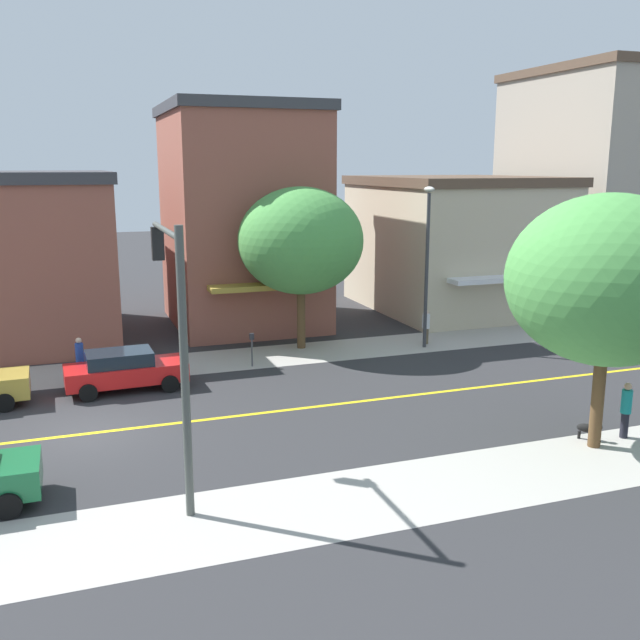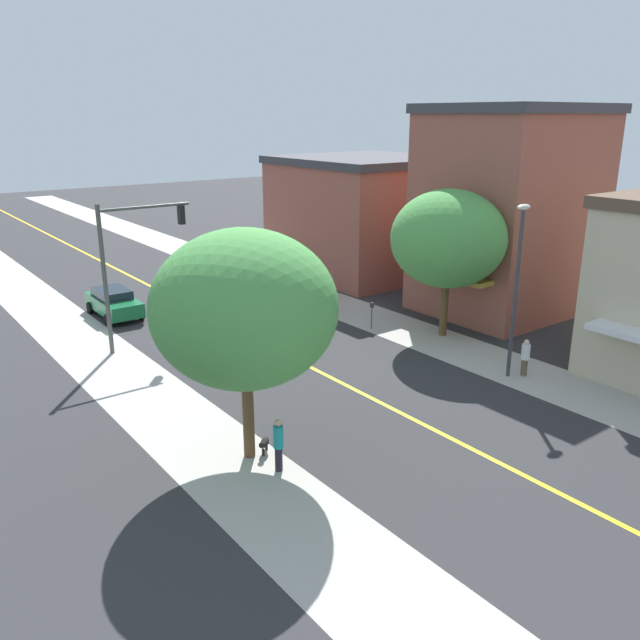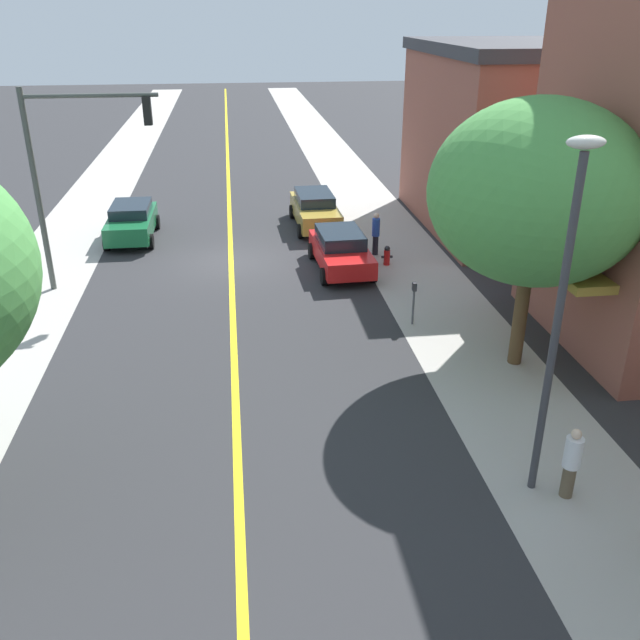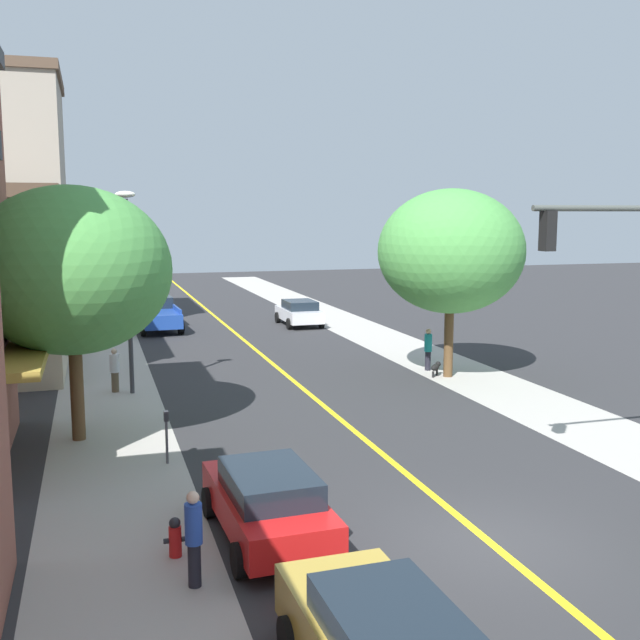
{
  "view_description": "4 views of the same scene",
  "coord_description": "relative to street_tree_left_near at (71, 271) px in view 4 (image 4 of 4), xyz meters",
  "views": [
    {
      "loc": [
        22.07,
        -0.32,
        8.16
      ],
      "look_at": [
        -2.65,
        8.51,
        2.44
      ],
      "focal_mm": 40.03,
      "sensor_mm": 36.0,
      "label": 1
    },
    {
      "loc": [
        15.47,
        30.23,
        10.57
      ],
      "look_at": [
        -0.25,
        9.36,
        2.22
      ],
      "focal_mm": 36.16,
      "sensor_mm": 36.0,
      "label": 2
    },
    {
      "loc": [
        -0.21,
        25.75,
        9.18
      ],
      "look_at": [
        -2.09,
        11.31,
        2.49
      ],
      "focal_mm": 38.38,
      "sensor_mm": 36.0,
      "label": 3
    },
    {
      "loc": [
        -7.32,
        -12.53,
        6.46
      ],
      "look_at": [
        0.52,
        13.21,
        2.62
      ],
      "focal_mm": 42.03,
      "sensor_mm": 36.0,
      "label": 4
    }
  ],
  "objects": [
    {
      "name": "road_centerline_stripe",
      "position": [
        7.88,
        -9.47,
        -4.88
      ],
      "size": [
        0.2,
        126.0,
        0.0
      ],
      "primitive_type": "cube",
      "color": "yellow",
      "rests_on": "ground"
    },
    {
      "name": "street_tree_right_corner",
      "position": [
        13.99,
        4.53,
        0.11
      ],
      "size": [
        5.72,
        5.72,
        7.43
      ],
      "color": "brown",
      "rests_on": "ground"
    },
    {
      "name": "fire_hydrant",
      "position": [
        1.85,
        -8.34,
        -4.5
      ],
      "size": [
        0.44,
        0.24,
        0.78
      ],
      "color": "red",
      "rests_on": "ground"
    },
    {
      "name": "small_dog",
      "position": [
        13.54,
        4.71,
        -4.51
      ],
      "size": [
        0.65,
        0.64,
        0.56
      ],
      "rotation": [
        0.0,
        0.0,
        0.76
      ],
      "color": "black",
      "rests_on": "ground"
    },
    {
      "name": "street_lamp",
      "position": [
        1.77,
        5.35,
        -0.47
      ],
      "size": [
        0.7,
        0.36,
        7.24
      ],
      "color": "#38383D",
      "rests_on": "ground"
    },
    {
      "name": "blue_pickup_truck",
      "position": [
        3.93,
        20.54,
        -3.98
      ],
      "size": [
        2.47,
        5.93,
        1.77
      ],
      "rotation": [
        0.0,
        0.0,
        1.61
      ],
      "color": "#1E429E",
      "rests_on": "ground"
    },
    {
      "name": "street_tree_left_near",
      "position": [
        0.0,
        0.0,
        0.0
      ],
      "size": [
        5.57,
        5.57,
        7.25
      ],
      "color": "brown",
      "rests_on": "ground"
    },
    {
      "name": "ground_plane",
      "position": [
        7.88,
        -9.47,
        -4.88
      ],
      "size": [
        140.0,
        140.0,
        0.0
      ],
      "primitive_type": "plane",
      "color": "#2D2D30"
    },
    {
      "name": "red_sedan_left_curb",
      "position": [
        3.71,
        -8.08,
        -4.09
      ],
      "size": [
        2.16,
        4.41,
        1.49
      ],
      "rotation": [
        0.0,
        0.0,
        1.61
      ],
      "color": "red",
      "rests_on": "ground"
    },
    {
      "name": "parking_meter",
      "position": [
        2.23,
        -2.87,
        -3.95
      ],
      "size": [
        0.12,
        0.18,
        1.41
      ],
      "color": "#4C4C51",
      "rests_on": "ground"
    },
    {
      "name": "white_sedan_right_curb",
      "position": [
        11.96,
        19.54,
        -4.1
      ],
      "size": [
        2.12,
        4.17,
        1.48
      ],
      "rotation": [
        0.0,
        0.0,
        1.57
      ],
      "color": "silver",
      "rests_on": "ground"
    },
    {
      "name": "pedestrian_white_shirt",
      "position": [
        1.19,
        5.72,
        -4.03
      ],
      "size": [
        0.36,
        0.36,
        1.61
      ],
      "rotation": [
        0.0,
        0.0,
        1.52
      ],
      "color": "brown",
      "rests_on": "ground"
    },
    {
      "name": "sidewalk_left",
      "position": [
        0.93,
        -9.47,
        -4.87
      ],
      "size": [
        3.5,
        126.0,
        0.01
      ],
      "primitive_type": "cube",
      "color": "#ADA8A0",
      "rests_on": "ground"
    },
    {
      "name": "pedestrian_blue_shirt",
      "position": [
        2.05,
        -9.6,
        -3.95
      ],
      "size": [
        0.31,
        0.31,
        1.73
      ],
      "rotation": [
        0.0,
        0.0,
        1.87
      ],
      "color": "black",
      "rests_on": "ground"
    },
    {
      "name": "pedestrian_teal_shirt",
      "position": [
        13.74,
        5.86,
        -3.94
      ],
      "size": [
        0.32,
        0.32,
        1.75
      ],
      "rotation": [
        0.0,
        0.0,
        2.19
      ],
      "color": "black",
      "rests_on": "ground"
    }
  ]
}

